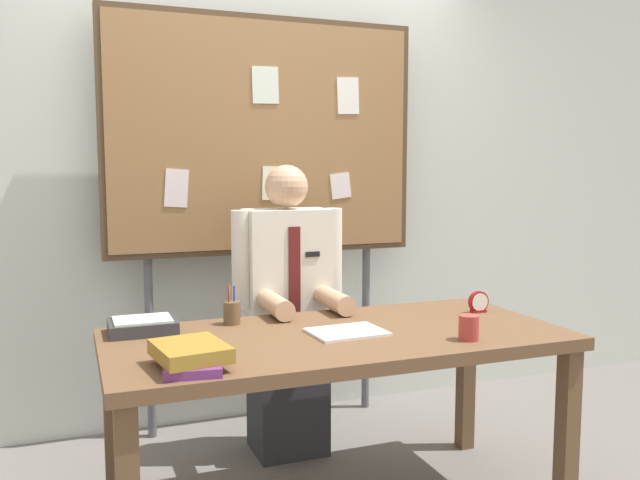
{
  "coord_description": "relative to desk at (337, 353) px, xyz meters",
  "views": [
    {
      "loc": [
        -0.97,
        -2.36,
        1.39
      ],
      "look_at": [
        0.0,
        0.19,
        1.09
      ],
      "focal_mm": 37.2,
      "sensor_mm": 36.0,
      "label": 1
    }
  ],
  "objects": [
    {
      "name": "pen_holder",
      "position": [
        -0.35,
        0.3,
        0.13
      ],
      "size": [
        0.07,
        0.07,
        0.16
      ],
      "color": "brown",
      "rests_on": "desk"
    },
    {
      "name": "paper_tray",
      "position": [
        -0.72,
        0.28,
        0.11
      ],
      "size": [
        0.26,
        0.2,
        0.06
      ],
      "color": "#333338",
      "rests_on": "desk"
    },
    {
      "name": "bulletin_board",
      "position": [
        0.0,
        1.01,
        0.87
      ],
      "size": [
        1.66,
        0.09,
        2.17
      ],
      "color": "#4C3823",
      "rests_on": "ground_plane"
    },
    {
      "name": "coffee_mug",
      "position": [
        0.42,
        -0.27,
        0.13
      ],
      "size": [
        0.08,
        0.08,
        0.1
      ],
      "primitive_type": "cylinder",
      "color": "#B23833",
      "rests_on": "desk"
    },
    {
      "name": "desk_clock",
      "position": [
        0.74,
        0.12,
        0.13
      ],
      "size": [
        0.1,
        0.04,
        0.1
      ],
      "color": "maroon",
      "rests_on": "desk"
    },
    {
      "name": "open_notebook",
      "position": [
        0.03,
        -0.02,
        0.09
      ],
      "size": [
        0.3,
        0.23,
        0.01
      ],
      "primitive_type": "cube",
      "rotation": [
        0.0,
        0.0,
        0.06
      ],
      "color": "silver",
      "rests_on": "desk"
    },
    {
      "name": "book_stack",
      "position": [
        -0.62,
        -0.25,
        0.12
      ],
      "size": [
        0.25,
        0.3,
        0.08
      ],
      "color": "#72337F",
      "rests_on": "desk"
    },
    {
      "name": "desk",
      "position": [
        0.0,
        0.0,
        0.0
      ],
      "size": [
        1.79,
        0.84,
        0.74
      ],
      "color": "brown",
      "rests_on": "ground_plane"
    },
    {
      "name": "back_wall",
      "position": [
        0.0,
        1.22,
        0.69
      ],
      "size": [
        6.4,
        0.08,
        2.7
      ],
      "primitive_type": "cube",
      "color": "silver",
      "rests_on": "ground_plane"
    },
    {
      "name": "person",
      "position": [
        0.0,
        0.63,
        -0.01
      ],
      "size": [
        0.55,
        0.56,
        1.41
      ],
      "color": "#2D2D33",
      "rests_on": "ground_plane"
    }
  ]
}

